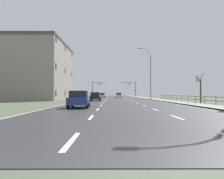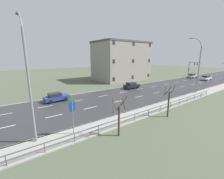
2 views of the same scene
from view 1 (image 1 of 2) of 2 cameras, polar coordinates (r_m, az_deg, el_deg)
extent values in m
cube|color=#4C5642|center=(51.51, 1.09, -2.71)|extent=(160.00, 160.00, 0.12)
cube|color=#303033|center=(63.50, 0.82, -2.36)|extent=(14.00, 120.00, 0.02)
cube|color=beige|center=(5.72, -11.49, -14.14)|extent=(0.16, 2.20, 0.01)
cube|color=beige|center=(11.00, -5.98, -7.89)|extent=(0.16, 2.20, 0.01)
cube|color=beige|center=(16.36, -4.10, -5.69)|extent=(0.16, 2.20, 0.01)
cube|color=beige|center=(21.74, -3.16, -4.58)|extent=(0.16, 2.20, 0.01)
cube|color=beige|center=(27.13, -2.59, -3.91)|extent=(0.16, 2.20, 0.01)
cube|color=beige|center=(32.52, -2.21, -3.45)|extent=(0.16, 2.20, 0.01)
cube|color=beige|center=(37.91, -1.94, -3.13)|extent=(0.16, 2.20, 0.01)
cube|color=beige|center=(43.31, -1.74, -2.89)|extent=(0.16, 2.20, 0.01)
cube|color=beige|center=(48.70, -1.58, -2.70)|extent=(0.16, 2.20, 0.01)
cube|color=beige|center=(54.10, -1.45, -2.55)|extent=(0.16, 2.20, 0.01)
cube|color=beige|center=(59.50, -1.35, -2.43)|extent=(0.16, 2.20, 0.01)
cube|color=beige|center=(64.90, -1.26, -2.32)|extent=(0.16, 2.20, 0.01)
cube|color=beige|center=(70.29, -1.19, -2.24)|extent=(0.16, 2.20, 0.01)
cube|color=beige|center=(75.69, -1.13, -2.16)|extent=(0.16, 2.20, 0.01)
cube|color=beige|center=(81.09, -1.07, -2.10)|extent=(0.16, 2.20, 0.01)
cube|color=beige|center=(86.49, -1.03, -2.04)|extent=(0.16, 2.20, 0.01)
cube|color=beige|center=(91.89, -0.98, -1.99)|extent=(0.16, 2.20, 0.01)
cube|color=beige|center=(97.29, -0.95, -1.95)|extent=(0.16, 2.20, 0.01)
cube|color=beige|center=(102.69, -0.91, -1.91)|extent=(0.16, 2.20, 0.01)
cube|color=beige|center=(108.09, -0.88, -1.87)|extent=(0.16, 2.20, 0.01)
cube|color=beige|center=(113.49, -0.86, -1.84)|extent=(0.16, 2.20, 0.01)
cube|color=beige|center=(118.89, -0.83, -1.81)|extent=(0.16, 2.20, 0.01)
cube|color=beige|center=(11.52, 18.01, -7.54)|extent=(0.16, 2.20, 0.01)
cube|color=beige|center=(16.72, 12.15, -5.57)|extent=(0.16, 2.20, 0.01)
cube|color=beige|center=(22.01, 9.11, -4.52)|extent=(0.16, 2.20, 0.01)
cube|color=beige|center=(27.34, 7.25, -3.88)|extent=(0.16, 2.20, 0.01)
cube|color=beige|center=(32.70, 6.00, -3.44)|extent=(0.16, 2.20, 0.01)
cube|color=beige|center=(38.07, 5.11, -3.12)|extent=(0.16, 2.20, 0.01)
cube|color=beige|center=(43.44, 4.43, -2.88)|extent=(0.16, 2.20, 0.01)
cube|color=beige|center=(48.82, 3.91, -2.70)|extent=(0.16, 2.20, 0.01)
cube|color=beige|center=(54.21, 3.49, -2.55)|extent=(0.16, 2.20, 0.01)
cube|color=beige|center=(59.60, 3.14, -2.42)|extent=(0.16, 2.20, 0.01)
cube|color=beige|center=(64.99, 2.86, -2.32)|extent=(0.16, 2.20, 0.01)
cube|color=beige|center=(70.38, 2.61, -2.24)|extent=(0.16, 2.20, 0.01)
cube|color=beige|center=(75.77, 2.40, -2.16)|extent=(0.16, 2.20, 0.01)
cube|color=beige|center=(81.16, 2.22, -2.10)|extent=(0.16, 2.20, 0.01)
cube|color=beige|center=(86.56, 2.07, -2.04)|extent=(0.16, 2.20, 0.01)
cube|color=beige|center=(91.95, 1.93, -1.99)|extent=(0.16, 2.20, 0.01)
cube|color=beige|center=(97.35, 1.80, -1.95)|extent=(0.16, 2.20, 0.01)
cube|color=beige|center=(102.74, 1.69, -1.91)|extent=(0.16, 2.20, 0.01)
cube|color=beige|center=(108.14, 1.59, -1.87)|extent=(0.16, 2.20, 0.01)
cube|color=beige|center=(113.54, 1.50, -1.84)|extent=(0.16, 2.20, 0.01)
cube|color=beige|center=(118.94, 1.42, -1.81)|extent=(0.16, 2.20, 0.01)
cube|color=beige|center=(64.00, 6.97, -2.33)|extent=(0.16, 120.00, 0.01)
cube|color=beige|center=(63.73, -5.35, -2.34)|extent=(0.16, 120.00, 0.01)
cube|color=gray|center=(64.23, 8.43, -2.29)|extent=(3.00, 120.00, 0.12)
cube|color=slate|center=(64.03, 7.17, -2.30)|extent=(0.16, 120.00, 0.12)
cube|color=#515459|center=(28.43, 22.69, -1.82)|extent=(0.06, 35.56, 0.08)
cube|color=#515459|center=(28.44, 22.70, -2.63)|extent=(0.06, 35.56, 0.08)
cylinder|color=#515459|center=(23.85, 27.48, -3.00)|extent=(0.07, 0.07, 1.00)
cylinder|color=#515459|center=(26.13, 24.88, -2.85)|extent=(0.07, 0.07, 1.00)
cylinder|color=#515459|center=(28.44, 22.70, -2.73)|extent=(0.07, 0.07, 1.00)
cylinder|color=#515459|center=(30.80, 20.85, -2.62)|extent=(0.07, 0.07, 1.00)
cylinder|color=#515459|center=(33.18, 19.27, -2.52)|extent=(0.07, 0.07, 1.00)
cylinder|color=#515459|center=(35.58, 17.89, -2.43)|extent=(0.07, 0.07, 1.00)
cylinder|color=#515459|center=(38.00, 16.70, -2.36)|extent=(0.07, 0.07, 1.00)
cylinder|color=#515459|center=(40.44, 15.64, -2.29)|extent=(0.07, 0.07, 1.00)
cylinder|color=#515459|center=(42.88, 14.71, -2.23)|extent=(0.07, 0.07, 1.00)
cylinder|color=#515459|center=(45.34, 13.88, -2.18)|extent=(0.07, 0.07, 1.00)
cylinder|color=slate|center=(45.43, 10.95, 3.33)|extent=(0.20, 0.20, 9.74)
cylinder|color=slate|center=(46.12, 10.64, 9.98)|extent=(0.55, 0.11, 1.01)
cylinder|color=slate|center=(46.16, 9.82, 10.96)|extent=(0.94, 0.11, 0.70)
cylinder|color=slate|center=(46.09, 8.61, 11.49)|extent=(1.07, 0.11, 0.29)
cube|color=#333335|center=(46.02, 7.95, 11.56)|extent=(0.56, 0.24, 0.12)
cylinder|color=#38383A|center=(74.28, 6.77, 0.01)|extent=(0.18, 0.18, 5.70)
cylinder|color=#38383A|center=(74.10, 4.74, 2.02)|extent=(5.26, 0.12, 0.12)
cube|color=black|center=(74.09, 4.95, 1.59)|extent=(0.20, 0.28, 0.80)
sphere|color=#2D2D2D|center=(73.96, 4.96, 1.80)|extent=(0.14, 0.14, 0.14)
sphere|color=#F2AD19|center=(73.95, 4.96, 1.60)|extent=(0.14, 0.14, 0.14)
sphere|color=#2D2D2D|center=(73.93, 4.96, 1.40)|extent=(0.14, 0.14, 0.14)
cube|color=black|center=(74.20, 6.61, -0.18)|extent=(0.18, 0.12, 0.32)
cylinder|color=#38383A|center=(72.37, -5.58, 0.02)|extent=(0.18, 0.18, 5.66)
cylinder|color=#38383A|center=(72.30, -3.72, 2.06)|extent=(4.69, 0.12, 0.12)
cube|color=black|center=(72.28, -3.91, 1.63)|extent=(0.20, 0.28, 0.80)
sphere|color=#2D2D2D|center=(72.14, -3.92, 1.84)|extent=(0.14, 0.14, 0.14)
sphere|color=#F2AD19|center=(72.13, -3.92, 1.63)|extent=(0.14, 0.14, 0.14)
sphere|color=#2D2D2D|center=(72.12, -3.92, 1.43)|extent=(0.14, 0.14, 0.14)
cube|color=black|center=(72.23, -3.17, 1.63)|extent=(0.20, 0.28, 0.80)
sphere|color=#2D2D2D|center=(72.09, -3.17, 1.84)|extent=(0.14, 0.14, 0.14)
sphere|color=#F2AD19|center=(72.08, -3.17, 1.63)|extent=(0.14, 0.14, 0.14)
sphere|color=#2D2D2D|center=(72.07, -3.17, 1.43)|extent=(0.14, 0.14, 0.14)
cube|color=black|center=(72.30, -5.41, -0.16)|extent=(0.18, 0.12, 0.32)
cube|color=black|center=(36.80, -4.72, -2.21)|extent=(1.86, 4.14, 0.64)
cube|color=black|center=(36.55, -4.76, -1.25)|extent=(1.61, 2.04, 0.60)
cube|color=slate|center=(37.49, -4.61, -1.28)|extent=(1.41, 0.11, 0.51)
cylinder|color=black|center=(38.00, -3.31, -2.66)|extent=(0.24, 0.67, 0.66)
cylinder|color=black|center=(38.16, -5.74, -2.65)|extent=(0.24, 0.67, 0.66)
cylinder|color=black|center=(35.47, -3.63, -2.77)|extent=(0.24, 0.67, 0.66)
cylinder|color=black|center=(35.64, -6.22, -2.76)|extent=(0.24, 0.67, 0.66)
cube|color=red|center=(34.86, -6.14, -2.27)|extent=(0.16, 0.04, 0.14)
cube|color=red|center=(34.72, -3.97, -2.27)|extent=(0.16, 0.04, 0.14)
cube|color=#B7B7BC|center=(67.57, -2.73, -1.75)|extent=(2.00, 4.20, 0.64)
cube|color=black|center=(67.32, -2.75, -1.22)|extent=(1.68, 2.09, 0.60)
cube|color=slate|center=(68.26, -2.67, -1.24)|extent=(1.41, 0.16, 0.51)
cylinder|color=black|center=(68.76, -1.95, -2.00)|extent=(0.26, 0.67, 0.66)
cylinder|color=black|center=(68.92, -3.29, -2.00)|extent=(0.26, 0.67, 0.66)
cylinder|color=black|center=(66.23, -2.14, -2.04)|extent=(0.26, 0.67, 0.66)
cylinder|color=black|center=(66.40, -3.54, -2.03)|extent=(0.26, 0.67, 0.66)
cube|color=red|center=(65.62, -3.48, -1.76)|extent=(0.16, 0.05, 0.14)
cube|color=red|center=(65.49, -2.33, -1.77)|extent=(0.16, 0.05, 0.14)
cube|color=silver|center=(65.66, 1.96, -1.76)|extent=(1.96, 4.18, 0.64)
cube|color=black|center=(65.41, 1.95, -1.22)|extent=(1.66, 2.07, 0.60)
cube|color=slate|center=(66.36, 1.96, -1.24)|extent=(1.41, 0.15, 0.51)
cylinder|color=black|center=(66.93, 2.66, -2.03)|extent=(0.25, 0.67, 0.66)
cylinder|color=black|center=(66.95, 1.27, -2.03)|extent=(0.25, 0.67, 0.66)
cylinder|color=black|center=(64.39, 2.67, -2.06)|extent=(0.25, 0.67, 0.66)
cylinder|color=black|center=(64.41, 1.23, -2.06)|extent=(0.25, 0.67, 0.66)
cube|color=red|center=(63.64, 1.35, -1.78)|extent=(0.16, 0.05, 0.14)
cube|color=red|center=(63.63, 2.53, -1.78)|extent=(0.16, 0.05, 0.14)
cube|color=navy|center=(18.83, -9.31, -3.18)|extent=(1.96, 4.18, 0.64)
cube|color=black|center=(18.57, -9.38, -1.29)|extent=(1.66, 2.07, 0.60)
cube|color=slate|center=(19.51, -9.08, -1.35)|extent=(1.41, 0.15, 0.51)
cylinder|color=black|center=(20.04, -6.61, -3.98)|extent=(0.25, 0.67, 0.66)
cylinder|color=black|center=(20.20, -11.21, -3.94)|extent=(0.25, 0.67, 0.66)
cylinder|color=black|center=(17.50, -7.12, -4.39)|extent=(0.25, 0.67, 0.66)
cylinder|color=black|center=(17.69, -12.37, -4.33)|extent=(0.25, 0.67, 0.66)
cube|color=red|center=(16.90, -12.28, -3.40)|extent=(0.16, 0.05, 0.14)
cube|color=red|center=(16.74, -7.81, -3.43)|extent=(0.16, 0.05, 0.14)
cube|color=gray|center=(47.06, -19.82, 4.58)|extent=(11.10, 17.33, 11.96)
cube|color=#4C4742|center=(48.08, -19.77, 11.99)|extent=(11.32, 17.67, 0.50)
cube|color=#282D38|center=(38.03, -15.71, -1.01)|extent=(0.04, 0.90, 1.10)
cube|color=#282D38|center=(45.27, -13.20, -1.04)|extent=(0.04, 0.90, 1.10)
cube|color=#282D38|center=(52.57, -11.39, -1.07)|extent=(0.04, 0.90, 1.10)
cube|color=#282D38|center=(38.36, -15.67, 6.45)|extent=(0.04, 0.90, 1.10)
cube|color=#282D38|center=(45.55, -13.17, 5.23)|extent=(0.04, 0.90, 1.10)
cube|color=#282D38|center=(52.81, -11.36, 4.34)|extent=(0.04, 0.90, 1.10)
cube|color=#282D38|center=(39.33, -15.62, 13.66)|extent=(0.04, 0.90, 1.10)
cube|color=#282D38|center=(46.37, -13.14, 11.36)|extent=(0.04, 0.90, 1.10)
cube|color=#282D38|center=(53.52, -11.34, 9.66)|extent=(0.04, 0.90, 1.10)
cylinder|color=#423328|center=(30.83, 23.93, -0.40)|extent=(0.20, 0.20, 3.35)
cylinder|color=#423328|center=(30.98, 23.21, 2.88)|extent=(0.47, 0.70, 1.09)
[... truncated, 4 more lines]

